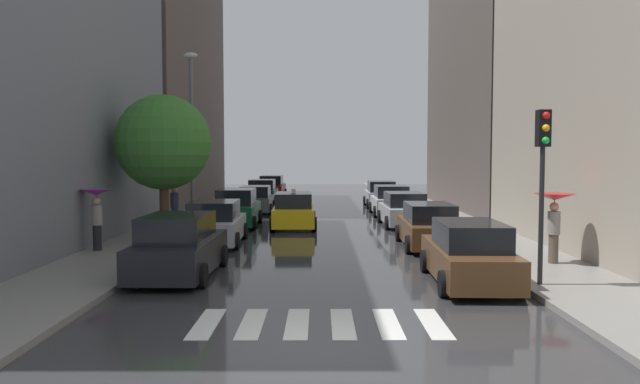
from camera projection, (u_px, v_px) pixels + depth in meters
ground_plane at (322, 215)px, 34.01m from camera, size 28.00×72.00×0.04m
sidewalk_left at (207, 213)px, 34.03m from camera, size 3.00×72.00×0.15m
sidewalk_right at (437, 213)px, 33.99m from camera, size 3.00×72.00×0.15m
crosswalk_stripes at (322, 323)px, 11.96m from camera, size 4.95×2.20×0.01m
building_left_mid at (159, 66)px, 40.62m from camera, size 6.00×18.73×18.76m
building_right_mid at (505, 32)px, 36.08m from camera, size 6.00×16.68×21.45m
parked_car_left_nearest at (181, 248)px, 16.56m from camera, size 2.15×4.59×1.73m
parked_car_left_second at (217, 224)px, 22.58m from camera, size 2.19×4.44×1.65m
parked_car_left_third at (239, 209)px, 28.30m from camera, size 2.08×4.46×1.78m
parked_car_left_fourth at (258, 200)px, 35.03m from camera, size 2.07×4.12×1.58m
parked_car_left_fifth at (265, 193)px, 41.26m from camera, size 2.11×4.11×1.69m
parked_car_left_sixth at (274, 187)px, 47.37m from camera, size 2.13×4.50×1.77m
parked_car_right_nearest at (471, 255)px, 15.56m from camera, size 2.10×4.70×1.64m
parked_car_right_second at (431, 227)px, 21.82m from camera, size 2.07×4.67×1.61m
parked_car_right_third at (406, 210)px, 28.34m from camera, size 2.19×4.39×1.61m
parked_car_right_fourth at (393, 201)px, 33.59m from camera, size 2.15×4.32×1.67m
parked_car_right_fifth at (383, 195)px, 38.81m from camera, size 2.06×4.07×1.69m
taxi_midroad at (296, 211)px, 27.86m from camera, size 2.18×4.63×1.81m
pedestrian_foreground at (177, 195)px, 26.54m from camera, size 0.92×0.92×2.07m
pedestrian_near_tree at (557, 210)px, 17.73m from camera, size 1.20×1.20×2.07m
pedestrian_by_kerb at (99, 205)px, 20.18m from camera, size 1.06×1.06×2.05m
street_tree_left at (166, 143)px, 23.14m from camera, size 3.66×3.66×5.52m
traffic_light_right_corner at (545, 158)px, 14.68m from camera, size 0.30×0.42×4.30m
lamp_post_left at (194, 129)px, 26.02m from camera, size 0.60×0.28×7.60m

